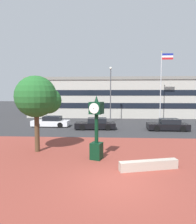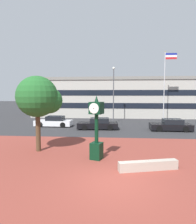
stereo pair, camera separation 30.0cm
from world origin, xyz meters
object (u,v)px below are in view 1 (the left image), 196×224
flagpole_primary (162,82)px  civic_building (115,97)px  plaza_tree (39,98)px  car_street_far (51,122)px  car_street_near (168,125)px  car_street_mid (96,124)px  street_lamp_post (111,89)px  street_clock (96,130)px

flagpole_primary → civic_building: (-6.41, 9.98, -2.34)m
plaza_tree → car_street_far: plaza_tree is taller
car_street_near → car_street_mid: same height
car_street_near → car_street_far: same height
flagpole_primary → civic_building: flagpole_primary is taller
car_street_mid → car_street_far: same height
car_street_near → street_lamp_post: bearing=47.9°
street_clock → car_street_near: (7.29, 10.14, -1.26)m
civic_building → car_street_near: bearing=-71.9°
car_street_far → plaza_tree: bearing=-166.2°
civic_building → street_lamp_post: street_lamp_post is taller
car_street_mid → street_lamp_post: street_lamp_post is taller
car_street_near → civic_building: size_ratio=0.15×
car_street_mid → street_lamp_post: (1.72, 5.71, 4.08)m
flagpole_primary → car_street_far: bearing=-161.2°
street_clock → civic_building: 26.94m
plaza_tree → street_lamp_post: bearing=70.9°
car_street_mid → flagpole_primary: flagpole_primary is taller
car_street_far → street_clock: bearing=-150.5°
car_street_mid → car_street_far: bearing=72.5°
car_street_far → car_street_near: bearing=-95.9°
civic_building → street_lamp_post: 10.84m
plaza_tree → car_street_near: plaza_tree is taller
street_clock → flagpole_primary: (8.26, 16.85, 3.93)m
plaza_tree → car_street_far: size_ratio=1.15×
street_clock → car_street_far: 13.54m
civic_building → plaza_tree: bearing=-103.1°
plaza_tree → car_street_near: size_ratio=1.19×
car_street_mid → flagpole_primary: size_ratio=0.46×
street_clock → flagpole_primary: size_ratio=0.39×
plaza_tree → car_street_far: (-2.28, 10.40, -3.17)m
plaza_tree → car_street_near: 14.63m
car_street_near → civic_building: civic_building is taller
car_street_far → street_lamp_post: street_lamp_post is taller
car_street_mid → civic_building: civic_building is taller
car_street_mid → civic_building: size_ratio=0.15×
plaza_tree → flagpole_primary: 19.80m
civic_building → car_street_mid: bearing=-98.9°
plaza_tree → civic_building: bearing=76.9°
street_clock → car_street_near: size_ratio=0.88×
car_street_near → flagpole_primary: flagpole_primary is taller
car_street_near → flagpole_primary: size_ratio=0.44×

